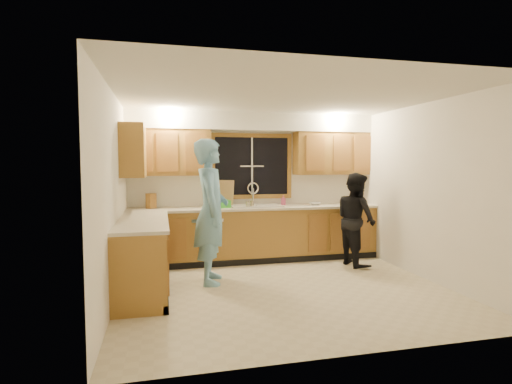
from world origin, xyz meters
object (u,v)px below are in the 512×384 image
man (211,211)px  soap_bottle (283,200)px  sink (256,210)px  stove (140,267)px  woman (356,219)px  bowl (315,204)px  knife_block (151,201)px  dish_crate (221,204)px  dishwasher (206,239)px

man → soap_bottle: bearing=-40.9°
sink → stove: (-1.80, -1.82, -0.41)m
woman → sink: bearing=61.0°
sink → bowl: (1.06, -0.00, 0.08)m
knife_block → soap_bottle: (2.25, 0.04, -0.03)m
stove → woman: bearing=19.1°
knife_block → soap_bottle: bearing=-44.0°
man → bowl: 2.24m
soap_bottle → bowl: bearing=-17.0°
stove → man: size_ratio=0.45×
stove → bowl: size_ratio=4.43×
stove → bowl: (2.86, 1.82, 0.49)m
dish_crate → knife_block: bearing=172.3°
dishwasher → woman: (2.36, -0.66, 0.34)m
stove → soap_bottle: 3.12m
dishwasher → dish_crate: size_ratio=3.05×
woman → knife_block: 3.33m
sink → knife_block: 1.73m
sink → knife_block: sink is taller
dish_crate → woman: bearing=-17.1°
stove → dish_crate: size_ratio=3.35×
dishwasher → soap_bottle: bearing=7.1°
knife_block → stove: bearing=-137.5°
woman → soap_bottle: size_ratio=8.59×
man → knife_block: 1.47m
man → soap_bottle: man is taller
dishwasher → man: man is taller
man → soap_bottle: size_ratio=11.34×
soap_bottle → stove: bearing=-139.7°
knife_block → soap_bottle: knife_block is taller
man → knife_block: bearing=42.1°
dish_crate → sink: bearing=3.0°
man → sink: bearing=-31.3°
knife_block → bowl: knife_block is taller
stove → soap_bottle: bearing=40.3°
man → stove: bearing=136.7°
soap_bottle → woman: bearing=-40.8°
dishwasher → knife_block: size_ratio=3.37×
stove → bowl: bowl is taller
man → woman: 2.44m
stove → soap_bottle: (2.34, 1.98, 0.56)m
stove → knife_block: knife_block is taller
dishwasher → man: size_ratio=0.41×
bowl → dish_crate: bearing=-179.0°
dishwasher → sink: bearing=1.0°
sink → man: 1.41m
woman → bowl: 0.83m
bowl → soap_bottle: bearing=163.0°
dishwasher → dish_crate: bearing=-3.8°
woman → soap_bottle: woman is taller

